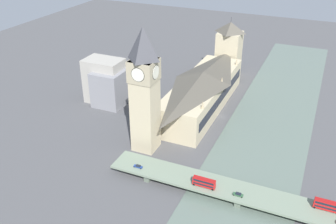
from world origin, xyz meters
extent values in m
plane|color=#4C4C4F|center=(0.00, 0.00, 0.00)|extent=(600.00, 600.00, 0.00)
cube|color=slate|center=(-32.33, 0.00, 0.15)|extent=(52.67, 360.00, 0.30)
cube|color=#C1B28E|center=(17.41, -8.00, 10.31)|extent=(28.81, 104.27, 20.63)
cube|color=black|center=(2.85, -8.00, 11.35)|extent=(0.40, 95.93, 6.19)
pyramid|color=#514C42|center=(17.41, -8.00, 23.96)|extent=(28.24, 102.18, 6.67)
cone|color=tan|center=(4.00, -47.62, 23.13)|extent=(2.20, 2.20, 5.00)
cone|color=tan|center=(4.00, -8.00, 23.13)|extent=(2.20, 2.20, 5.00)
cone|color=tan|center=(4.00, 31.62, 23.13)|extent=(2.20, 2.20, 5.00)
cube|color=#C1B28E|center=(30.49, 54.76, 27.61)|extent=(13.25, 13.25, 55.23)
cube|color=tan|center=(30.49, 54.76, 49.27)|extent=(14.04, 14.04, 11.92)
cylinder|color=black|center=(23.69, 54.76, 49.27)|extent=(0.50, 7.92, 7.92)
cylinder|color=silver|center=(23.55, 54.76, 49.27)|extent=(0.62, 7.34, 7.34)
cylinder|color=black|center=(37.29, 54.76, 49.27)|extent=(0.50, 7.92, 7.92)
cylinder|color=silver|center=(37.42, 54.76, 49.27)|extent=(0.62, 7.34, 7.34)
cylinder|color=black|center=(30.49, 47.96, 49.27)|extent=(7.92, 0.50, 7.92)
cylinder|color=silver|center=(30.49, 47.82, 49.27)|extent=(7.34, 0.62, 7.34)
cylinder|color=black|center=(30.49, 61.56, 49.27)|extent=(7.92, 0.50, 7.92)
cylinder|color=silver|center=(30.49, 61.69, 49.27)|extent=(7.34, 0.62, 7.34)
pyramid|color=#424247|center=(30.49, 54.76, 64.13)|extent=(13.51, 13.51, 17.80)
cube|color=#C1B28E|center=(17.41, -73.54, 18.80)|extent=(18.82, 18.82, 37.60)
pyramid|color=#514C42|center=(17.41, -73.54, 41.83)|extent=(18.82, 18.82, 8.47)
cylinder|color=#333338|center=(17.41, -73.54, 48.07)|extent=(0.30, 0.30, 4.00)
cube|color=#5D6A59|center=(-32.33, 77.39, 1.92)|extent=(3.00, 13.61, 3.83)
cube|color=#5D6A59|center=(15.73, 77.39, 1.92)|extent=(3.00, 13.61, 3.83)
cube|color=gray|center=(-32.33, 77.39, 4.43)|extent=(137.34, 16.01, 1.20)
cube|color=red|center=(-70.68, 74.44, 6.48)|extent=(11.68, 2.46, 2.05)
cube|color=black|center=(-70.68, 74.44, 6.89)|extent=(10.51, 2.52, 0.90)
cube|color=red|center=(-70.68, 74.44, 8.70)|extent=(11.44, 2.46, 2.41)
cube|color=black|center=(-70.68, 74.44, 8.83)|extent=(10.51, 2.52, 1.15)
cube|color=#A01515|center=(-70.68, 74.44, 9.99)|extent=(11.33, 2.34, 0.16)
cylinder|color=black|center=(-65.68, 73.31, 5.56)|extent=(1.05, 0.28, 1.05)
cylinder|color=black|center=(-65.68, 75.56, 5.56)|extent=(1.05, 0.28, 1.05)
cube|color=red|center=(-14.67, 81.41, 6.46)|extent=(11.49, 2.42, 1.97)
cube|color=black|center=(-14.67, 81.41, 6.86)|extent=(10.34, 2.48, 0.87)
cube|color=red|center=(-14.67, 81.41, 8.61)|extent=(11.26, 2.42, 2.32)
cube|color=black|center=(-14.67, 81.41, 8.72)|extent=(10.34, 2.48, 1.11)
cube|color=#A01515|center=(-14.67, 81.41, 9.85)|extent=(11.15, 2.29, 0.16)
cylinder|color=black|center=(-9.80, 80.31, 5.59)|extent=(1.10, 0.28, 1.10)
cylinder|color=black|center=(-9.80, 82.51, 5.59)|extent=(1.10, 0.28, 1.10)
cylinder|color=black|center=(-19.42, 80.31, 5.59)|extent=(1.10, 0.28, 1.10)
cylinder|color=black|center=(-19.42, 82.51, 5.59)|extent=(1.10, 0.28, 1.10)
cube|color=navy|center=(22.25, 80.53, 5.58)|extent=(4.79, 1.71, 0.64)
cube|color=black|center=(22.11, 80.53, 6.15)|extent=(2.49, 1.53, 0.50)
cylinder|color=black|center=(24.20, 79.77, 5.35)|extent=(0.64, 0.22, 0.64)
cylinder|color=black|center=(24.20, 81.29, 5.35)|extent=(0.64, 0.22, 0.64)
cylinder|color=black|center=(20.31, 79.77, 5.35)|extent=(0.64, 0.22, 0.64)
cylinder|color=black|center=(20.31, 81.29, 5.35)|extent=(0.64, 0.22, 0.64)
cube|color=#2D5638|center=(-31.69, 81.10, 5.59)|extent=(4.79, 1.78, 0.67)
cube|color=black|center=(-31.84, 81.10, 6.21)|extent=(2.49, 1.60, 0.57)
cylinder|color=black|center=(-29.73, 80.30, 5.34)|extent=(0.61, 0.22, 0.61)
cylinder|color=black|center=(-29.73, 81.90, 5.34)|extent=(0.61, 0.22, 0.61)
cylinder|color=black|center=(-33.66, 80.30, 5.34)|extent=(0.61, 0.22, 0.61)
cylinder|color=black|center=(-33.66, 81.90, 5.34)|extent=(0.61, 0.22, 0.61)
cube|color=gray|center=(79.75, 13.32, 12.85)|extent=(21.10, 22.70, 25.71)
cube|color=#A39E93|center=(85.99, 10.66, 16.17)|extent=(27.20, 18.32, 32.33)
camera|label=1|loc=(-56.85, 220.82, 124.02)|focal=40.00mm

